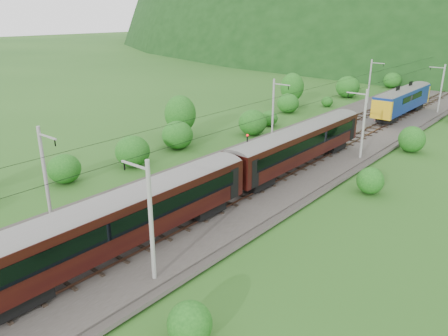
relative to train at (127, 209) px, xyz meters
The scene contains 14 objects.
ground 4.48m from the train, 155.63° to the right, with size 600.00×600.00×0.00m, color #245019.
railbed 9.86m from the train, 105.07° to the left, with size 14.00×220.00×0.30m, color #38332D.
track_left 10.63m from the train, 118.30° to the left, with size 2.40×220.00×0.27m.
track_right 9.49m from the train, 90.00° to the left, with size 2.40×220.00×0.27m.
catenary_left 32.08m from the train, 105.41° to the left, with size 2.54×192.28×8.00m.
catenary_right 31.15m from the train, 83.14° to the left, with size 2.54×192.28×8.00m.
overhead_wires 9.86m from the train, 105.07° to the left, with size 4.83×198.00×0.03m.
mountain_ridge 323.02m from the train, 112.27° to the left, with size 336.00×280.00×132.00m, color black.
train is the anchor object (origin of this frame).
hazard_post_near 36.12m from the train, 94.15° to the left, with size 0.17×0.17×1.62m, color red.
hazard_post_far 50.07m from the train, 92.29° to the left, with size 0.16×0.16×1.46m, color red.
signal 24.79m from the train, 107.16° to the left, with size 0.27×0.27×2.42m.
vegetation_left 28.74m from the train, 124.27° to the left, with size 13.18×147.77×6.08m.
vegetation_right 26.48m from the train, 71.28° to the left, with size 6.90×100.59×2.89m.
Camera 1 is at (24.96, -15.60, 16.38)m, focal length 35.00 mm.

